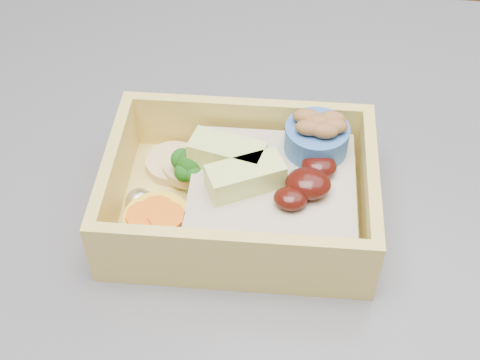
# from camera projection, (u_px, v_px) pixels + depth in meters

# --- Properties ---
(bento_box) EXTENTS (0.19, 0.14, 0.07)m
(bento_box) POSITION_uv_depth(u_px,v_px,m) (248.00, 190.00, 0.47)
(bento_box) COLOR #DCC25B
(bento_box) RESTS_ON island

